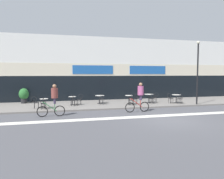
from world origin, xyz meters
TOP-DOWN VIEW (x-y plane):
  - ground_plane at (0.00, 0.00)m, footprint 120.00×120.00m
  - sidewalk_slab at (0.00, 7.25)m, footprint 40.00×5.50m
  - storefront_facade at (0.00, 11.97)m, footprint 40.00×4.06m
  - bike_lane_stripe at (0.00, 1.45)m, footprint 36.00×0.70m
  - bistro_table_0 at (-7.35, 5.87)m, footprint 0.63×0.63m
  - bistro_table_1 at (-5.15, 7.09)m, footprint 0.61×0.61m
  - bistro_table_2 at (-2.75, 7.36)m, footprint 0.80×0.80m
  - bistro_table_3 at (-0.46, 6.21)m, footprint 0.65×0.65m
  - bistro_table_4 at (1.61, 6.74)m, footprint 0.79×0.79m
  - bistro_table_5 at (3.92, 6.01)m, footprint 0.79×0.79m
  - cafe_chair_0_near at (-7.36, 5.24)m, footprint 0.45×0.60m
  - cafe_chair_0_side at (-7.98, 5.87)m, footprint 0.58×0.41m
  - cafe_chair_1_near at (-5.14, 6.46)m, footprint 0.41×0.58m
  - cafe_chair_1_side at (-4.52, 7.10)m, footprint 0.60×0.45m
  - cafe_chair_2_near at (-2.75, 6.74)m, footprint 0.44×0.59m
  - cafe_chair_3_near at (-0.46, 5.58)m, footprint 0.42×0.59m
  - cafe_chair_3_side at (0.17, 6.20)m, footprint 0.59×0.43m
  - cafe_chair_4_near at (1.62, 6.11)m, footprint 0.45×0.60m
  - cafe_chair_4_side at (2.24, 6.74)m, footprint 0.58×0.40m
  - cafe_chair_5_near at (3.92, 5.38)m, footprint 0.42×0.58m
  - cafe_chair_5_side at (3.30, 6.00)m, footprint 0.60×0.44m
  - planter_pot at (-9.21, 9.22)m, footprint 0.84×0.84m
  - lamp_post at (5.15, 4.79)m, footprint 0.26×0.26m
  - cyclist_0 at (-0.71, 3.14)m, footprint 1.82×0.48m
  - cyclist_1 at (-6.62, 2.95)m, footprint 1.75×0.48m

SIDE VIEW (x-z plane):
  - ground_plane at x=0.00m, z-range 0.00..0.00m
  - bike_lane_stripe at x=0.00m, z-range 0.00..0.01m
  - sidewalk_slab at x=0.00m, z-range 0.00..0.12m
  - bistro_table_1 at x=-5.15m, z-range 0.26..0.97m
  - bistro_table_0 at x=-7.35m, z-range 0.27..0.99m
  - bistro_table_2 at x=-2.75m, z-range 0.28..0.99m
  - cafe_chair_0_near at x=-7.36m, z-range 0.19..1.09m
  - cafe_chair_0_side at x=-7.98m, z-range 0.19..1.09m
  - cafe_chair_1_near at x=-5.14m, z-range 0.19..1.09m
  - cafe_chair_1_side at x=-4.52m, z-range 0.19..1.09m
  - cafe_chair_2_near at x=-2.75m, z-range 0.19..1.09m
  - cafe_chair_3_near at x=-0.46m, z-range 0.19..1.09m
  - cafe_chair_3_side at x=0.17m, z-range 0.19..1.09m
  - cafe_chair_4_near at x=1.62m, z-range 0.19..1.09m
  - cafe_chair_4_side at x=2.24m, z-range 0.19..1.09m
  - cafe_chair_5_near at x=3.92m, z-range 0.19..1.09m
  - cafe_chair_5_side at x=3.30m, z-range 0.19..1.09m
  - bistro_table_5 at x=3.92m, z-range 0.29..1.03m
  - bistro_table_3 at x=-0.46m, z-range 0.28..1.05m
  - bistro_table_4 at x=1.61m, z-range 0.29..1.07m
  - planter_pot at x=-9.21m, z-range 0.19..1.51m
  - cyclist_1 at x=-6.62m, z-range 0.14..2.19m
  - cyclist_0 at x=-0.71m, z-range 0.13..2.21m
  - storefront_facade at x=0.00m, z-range -0.02..6.34m
  - lamp_post at x=5.15m, z-range 0.52..5.87m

